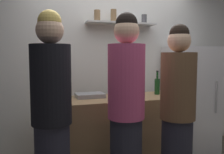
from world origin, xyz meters
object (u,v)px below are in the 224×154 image
at_px(refrigerator, 190,99).
at_px(wine_bottle_pale_glass, 61,91).
at_px(baking_pan, 90,95).
at_px(utensil_holder, 116,94).
at_px(wine_bottle_green_glass, 157,86).
at_px(wine_bottle_amber_glass, 123,86).
at_px(wine_bottle_dark_glass, 133,86).
at_px(person_brown_jacket, 177,114).
at_px(water_bottle_plastic, 55,91).
at_px(person_blonde, 52,117).
at_px(person_pink_top, 126,112).

height_order(refrigerator, wine_bottle_pale_glass, refrigerator).
relative_size(baking_pan, utensil_holder, 1.53).
bearing_deg(wine_bottle_green_glass, wine_bottle_amber_glass, 179.27).
distance_m(utensil_holder, wine_bottle_amber_glass, 0.24).
relative_size(wine_bottle_green_glass, wine_bottle_dark_glass, 0.98).
bearing_deg(wine_bottle_green_glass, person_brown_jacket, -104.62).
height_order(baking_pan, utensil_holder, utensil_holder).
xyz_separation_m(wine_bottle_green_glass, wine_bottle_pale_glass, (-1.26, -0.19, 0.01)).
bearing_deg(person_brown_jacket, baking_pan, 24.64).
xyz_separation_m(wine_bottle_amber_glass, water_bottle_plastic, (-0.83, -0.02, -0.02)).
relative_size(water_bottle_plastic, person_blonde, 0.13).
xyz_separation_m(refrigerator, person_brown_jacket, (-0.90, -1.02, 0.08)).
bearing_deg(person_brown_jacket, person_blonde, 70.94).
relative_size(wine_bottle_green_glass, person_blonde, 0.17).
distance_m(wine_bottle_green_glass, person_pink_top, 1.04).
bearing_deg(wine_bottle_dark_glass, person_blonde, -147.06).
height_order(wine_bottle_green_glass, water_bottle_plastic, wine_bottle_green_glass).
xyz_separation_m(utensil_holder, person_brown_jacket, (0.42, -0.60, -0.12)).
bearing_deg(wine_bottle_pale_glass, refrigerator, 12.56).
height_order(utensil_holder, water_bottle_plastic, water_bottle_plastic).
bearing_deg(water_bottle_plastic, wine_bottle_dark_glass, -0.50).
height_order(utensil_holder, person_pink_top, person_pink_top).
bearing_deg(water_bottle_plastic, wine_bottle_pale_glass, -75.36).
xyz_separation_m(wine_bottle_green_glass, water_bottle_plastic, (-1.30, -0.01, -0.01)).
bearing_deg(refrigerator, person_brown_jacket, -131.38).
bearing_deg(wine_bottle_pale_glass, baking_pan, 32.63).
relative_size(wine_bottle_green_glass, wine_bottle_amber_glass, 0.91).
xyz_separation_m(baking_pan, wine_bottle_amber_glass, (0.41, -0.04, 0.10)).
relative_size(refrigerator, baking_pan, 4.59).
relative_size(refrigerator, wine_bottle_green_glass, 5.01).
relative_size(wine_bottle_dark_glass, water_bottle_plastic, 1.34).
bearing_deg(wine_bottle_amber_glass, wine_bottle_dark_glass, -12.18).
distance_m(wine_bottle_green_glass, wine_bottle_amber_glass, 0.48).
bearing_deg(person_blonde, person_pink_top, -47.87).
height_order(wine_bottle_dark_glass, person_pink_top, person_pink_top).
xyz_separation_m(wine_bottle_dark_glass, person_brown_jacket, (0.15, -0.75, -0.19)).
bearing_deg(wine_bottle_green_glass, person_pink_top, -134.59).
height_order(baking_pan, wine_bottle_amber_glass, wine_bottle_amber_glass).
bearing_deg(wine_bottle_pale_glass, utensil_holder, 1.74).
xyz_separation_m(refrigerator, wine_bottle_green_glass, (-0.70, -0.24, 0.26)).
distance_m(water_bottle_plastic, person_blonde, 0.70).
distance_m(utensil_holder, person_blonde, 0.93).
bearing_deg(wine_bottle_amber_glass, wine_bottle_green_glass, -0.73).
bearing_deg(baking_pan, person_brown_jacket, -50.15).
bearing_deg(wine_bottle_dark_glass, baking_pan, 172.91).
bearing_deg(wine_bottle_amber_glass, baking_pan, 174.53).
distance_m(wine_bottle_pale_glass, person_pink_top, 0.77).
distance_m(person_pink_top, person_blonde, 0.67).
relative_size(wine_bottle_amber_glass, person_blonde, 0.19).
height_order(water_bottle_plastic, person_brown_jacket, person_brown_jacket).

